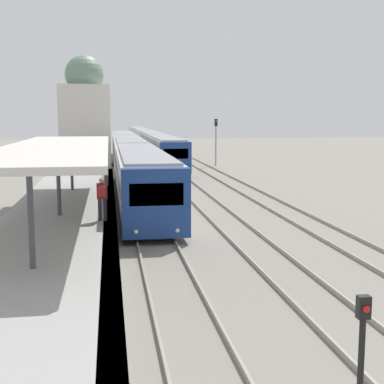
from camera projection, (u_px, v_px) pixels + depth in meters
platform_canopy at (58, 148)px, 21.22m from camera, size 4.00×19.38×2.83m
person_on_platform at (102, 195)px, 20.25m from camera, size 0.40×0.40×1.66m
train_near at (130, 154)px, 45.37m from camera, size 2.60×52.33×3.02m
train_far at (147, 140)px, 75.91m from camera, size 2.54×67.85×2.92m
signal_post_near at (362, 346)px, 8.28m from camera, size 0.20×0.21×2.07m
signal_mast_far at (216, 136)px, 52.60m from camera, size 0.28×0.29×4.62m
distant_domed_building at (85, 114)px, 53.39m from camera, size 4.94×4.94×10.87m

